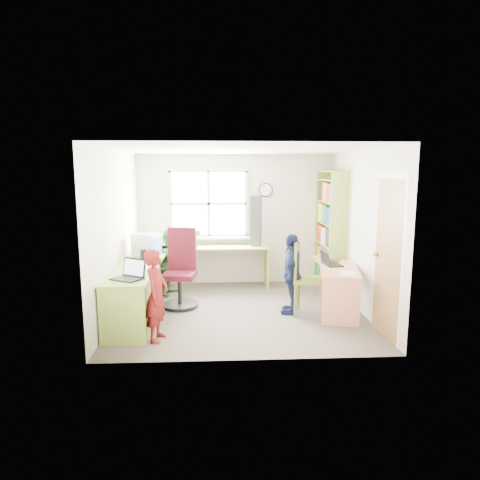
{
  "coord_description": "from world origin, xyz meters",
  "views": [
    {
      "loc": [
        -0.35,
        -6.2,
        2.1
      ],
      "look_at": [
        0.0,
        0.25,
        1.05
      ],
      "focal_mm": 32.0,
      "sensor_mm": 36.0,
      "label": 1
    }
  ],
  "objects_px": {
    "swivel_chair": "(181,273)",
    "person_red": "(157,295)",
    "person_navy": "(292,274)",
    "wooden_chair": "(305,275)",
    "bookshelf": "(330,233)",
    "potted_plant": "(196,238)",
    "person_green": "(171,262)",
    "laptop_left": "(130,274)",
    "right_desk": "(339,280)",
    "cd_tower": "(256,221)",
    "l_desk": "(150,288)",
    "crt_monitor": "(146,245)",
    "laptop_right": "(329,262)"
  },
  "relations": [
    {
      "from": "swivel_chair",
      "to": "person_navy",
      "type": "bearing_deg",
      "value": -6.04
    },
    {
      "from": "bookshelf",
      "to": "wooden_chair",
      "type": "relative_size",
      "value": 1.94
    },
    {
      "from": "person_red",
      "to": "potted_plant",
      "type": "bearing_deg",
      "value": 0.48
    },
    {
      "from": "laptop_left",
      "to": "right_desk",
      "type": "bearing_deg",
      "value": 45.9
    },
    {
      "from": "wooden_chair",
      "to": "person_navy",
      "type": "relative_size",
      "value": 0.91
    },
    {
      "from": "potted_plant",
      "to": "person_navy",
      "type": "xyz_separation_m",
      "value": [
        1.48,
        -1.5,
        -0.31
      ]
    },
    {
      "from": "swivel_chair",
      "to": "person_red",
      "type": "height_order",
      "value": "swivel_chair"
    },
    {
      "from": "laptop_right",
      "to": "person_green",
      "type": "bearing_deg",
      "value": 61.44
    },
    {
      "from": "laptop_right",
      "to": "person_red",
      "type": "height_order",
      "value": "person_red"
    },
    {
      "from": "swivel_chair",
      "to": "person_red",
      "type": "xyz_separation_m",
      "value": [
        -0.18,
        -1.39,
        0.05
      ]
    },
    {
      "from": "person_navy",
      "to": "wooden_chair",
      "type": "bearing_deg",
      "value": 94.19
    },
    {
      "from": "potted_plant",
      "to": "person_navy",
      "type": "relative_size",
      "value": 0.25
    },
    {
      "from": "right_desk",
      "to": "swivel_chair",
      "type": "distance_m",
      "value": 2.41
    },
    {
      "from": "crt_monitor",
      "to": "person_navy",
      "type": "height_order",
      "value": "person_navy"
    },
    {
      "from": "person_red",
      "to": "person_navy",
      "type": "relative_size",
      "value": 0.97
    },
    {
      "from": "swivel_chair",
      "to": "wooden_chair",
      "type": "xyz_separation_m",
      "value": [
        1.87,
        -0.48,
        0.06
      ]
    },
    {
      "from": "right_desk",
      "to": "potted_plant",
      "type": "height_order",
      "value": "potted_plant"
    },
    {
      "from": "bookshelf",
      "to": "swivel_chair",
      "type": "bearing_deg",
      "value": -161.67
    },
    {
      "from": "l_desk",
      "to": "laptop_left",
      "type": "height_order",
      "value": "laptop_left"
    },
    {
      "from": "right_desk",
      "to": "cd_tower",
      "type": "height_order",
      "value": "cd_tower"
    },
    {
      "from": "laptop_left",
      "to": "crt_monitor",
      "type": "bearing_deg",
      "value": 122.82
    },
    {
      "from": "swivel_chair",
      "to": "laptop_left",
      "type": "height_order",
      "value": "swivel_chair"
    },
    {
      "from": "potted_plant",
      "to": "person_green",
      "type": "relative_size",
      "value": 0.27
    },
    {
      "from": "wooden_chair",
      "to": "laptop_right",
      "type": "relative_size",
      "value": 3.01
    },
    {
      "from": "wooden_chair",
      "to": "person_red",
      "type": "distance_m",
      "value": 2.24
    },
    {
      "from": "wooden_chair",
      "to": "right_desk",
      "type": "bearing_deg",
      "value": 17.93
    },
    {
      "from": "swivel_chair",
      "to": "wooden_chair",
      "type": "relative_size",
      "value": 1.12
    },
    {
      "from": "right_desk",
      "to": "cd_tower",
      "type": "distance_m",
      "value": 2.04
    },
    {
      "from": "crt_monitor",
      "to": "laptop_right",
      "type": "distance_m",
      "value": 2.89
    },
    {
      "from": "l_desk",
      "to": "person_green",
      "type": "xyz_separation_m",
      "value": [
        0.17,
        1.26,
        0.1
      ]
    },
    {
      "from": "swivel_chair",
      "to": "potted_plant",
      "type": "distance_m",
      "value": 1.14
    },
    {
      "from": "laptop_right",
      "to": "cd_tower",
      "type": "distance_m",
      "value": 1.76
    },
    {
      "from": "person_red",
      "to": "crt_monitor",
      "type": "bearing_deg",
      "value": 22.1
    },
    {
      "from": "cd_tower",
      "to": "person_navy",
      "type": "distance_m",
      "value": 1.69
    },
    {
      "from": "wooden_chair",
      "to": "laptop_right",
      "type": "bearing_deg",
      "value": 42.98
    },
    {
      "from": "l_desk",
      "to": "person_green",
      "type": "relative_size",
      "value": 2.65
    },
    {
      "from": "bookshelf",
      "to": "crt_monitor",
      "type": "distance_m",
      "value": 3.19
    },
    {
      "from": "swivel_chair",
      "to": "laptop_left",
      "type": "relative_size",
      "value": 2.62
    },
    {
      "from": "bookshelf",
      "to": "cd_tower",
      "type": "relative_size",
      "value": 2.3
    },
    {
      "from": "wooden_chair",
      "to": "crt_monitor",
      "type": "relative_size",
      "value": 2.39
    },
    {
      "from": "l_desk",
      "to": "wooden_chair",
      "type": "distance_m",
      "value": 2.26
    },
    {
      "from": "crt_monitor",
      "to": "laptop_left",
      "type": "xyz_separation_m",
      "value": [
        0.03,
        -1.47,
        -0.12
      ]
    },
    {
      "from": "crt_monitor",
      "to": "person_navy",
      "type": "bearing_deg",
      "value": 2.37
    },
    {
      "from": "swivel_chair",
      "to": "wooden_chair",
      "type": "distance_m",
      "value": 1.93
    },
    {
      "from": "bookshelf",
      "to": "potted_plant",
      "type": "bearing_deg",
      "value": 175.04
    },
    {
      "from": "wooden_chair",
      "to": "cd_tower",
      "type": "distance_m",
      "value": 1.79
    },
    {
      "from": "wooden_chair",
      "to": "laptop_left",
      "type": "bearing_deg",
      "value": -145.73
    },
    {
      "from": "l_desk",
      "to": "person_navy",
      "type": "bearing_deg",
      "value": 4.91
    },
    {
      "from": "person_navy",
      "to": "person_red",
      "type": "bearing_deg",
      "value": -46.69
    },
    {
      "from": "swivel_chair",
      "to": "person_red",
      "type": "distance_m",
      "value": 1.4
    }
  ]
}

